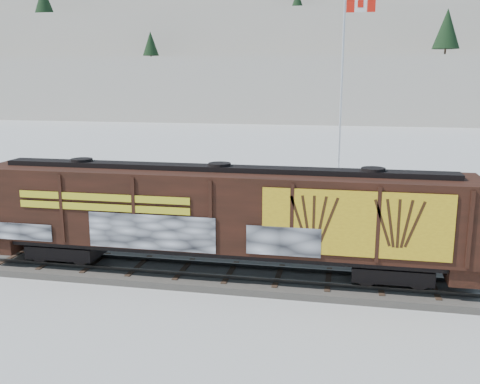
% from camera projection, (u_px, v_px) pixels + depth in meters
% --- Properties ---
extents(ground, '(500.00, 500.00, 0.00)m').
position_uv_depth(ground, '(230.00, 279.00, 22.10)').
color(ground, white).
rests_on(ground, ground).
extents(rail_track, '(50.00, 3.40, 0.43)m').
position_uv_depth(rail_track, '(230.00, 275.00, 22.07)').
color(rail_track, '#59544C').
rests_on(rail_track, ground).
extents(parking_strip, '(40.00, 8.00, 0.03)m').
position_uv_depth(parking_strip, '(260.00, 229.00, 29.28)').
color(parking_strip, white).
rests_on(parking_strip, ground).
extents(hillside, '(360.00, 110.00, 93.00)m').
position_uv_depth(hillside, '(335.00, 56.00, 153.13)').
color(hillside, white).
rests_on(hillside, ground).
extents(hopper_railcar, '(19.78, 3.06, 4.29)m').
position_uv_depth(hopper_railcar, '(220.00, 212.00, 21.58)').
color(hopper_railcar, black).
rests_on(hopper_railcar, rail_track).
extents(flagpole, '(2.30, 0.90, 13.28)m').
position_uv_depth(flagpole, '(342.00, 127.00, 34.31)').
color(flagpole, silver).
rests_on(flagpole, ground).
extents(car_silver, '(4.62, 2.63, 1.48)m').
position_uv_depth(car_silver, '(165.00, 208.00, 30.99)').
color(car_silver, '#9EA0A5').
rests_on(car_silver, parking_strip).
extents(car_white, '(4.54, 2.61, 1.42)m').
position_uv_depth(car_white, '(202.00, 221.00, 28.26)').
color(car_white, white).
rests_on(car_white, parking_strip).
extents(car_dark, '(4.95, 2.45, 1.38)m').
position_uv_depth(car_dark, '(367.00, 229.00, 26.78)').
color(car_dark, black).
rests_on(car_dark, parking_strip).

